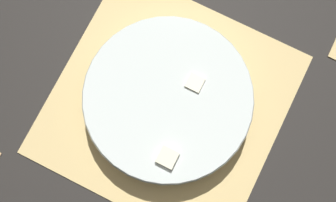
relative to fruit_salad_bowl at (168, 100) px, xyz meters
The scene contains 3 objects.
ground_plane 0.04m from the fruit_salad_bowl, 45.94° to the right, with size 6.00×6.00×0.00m, color black.
bamboo_mat_center 0.04m from the fruit_salad_bowl, 45.94° to the right, with size 0.41×0.40×0.01m.
fruit_salad_bowl is the anchor object (origin of this frame).
Camera 1 is at (-0.07, 0.14, 0.84)m, focal length 50.00 mm.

